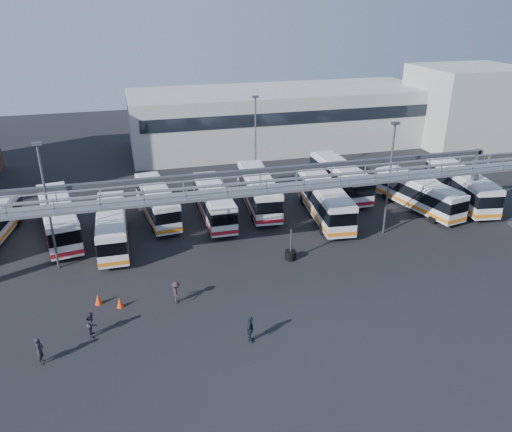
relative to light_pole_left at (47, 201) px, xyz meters
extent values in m
plane|color=black|center=(16.00, -8.00, -5.73)|extent=(140.00, 140.00, 0.00)
cube|color=#95979D|center=(16.00, -3.00, 0.37)|extent=(50.00, 1.80, 0.22)
cube|color=#95979D|center=(16.00, -3.85, 1.32)|extent=(50.00, 0.10, 0.10)
cube|color=#95979D|center=(16.00, -2.15, 1.32)|extent=(50.00, 0.10, 0.10)
cube|color=#4C4F54|center=(16.00, 1.00, 0.57)|extent=(45.00, 0.50, 0.35)
cube|color=#9E9E99|center=(28.00, 30.00, -1.73)|extent=(42.00, 14.00, 8.00)
cube|color=#B2B2AD|center=(54.00, 24.00, -0.23)|extent=(14.00, 12.00, 11.00)
cylinder|color=#4C4F54|center=(0.00, 0.00, -0.73)|extent=(0.18, 0.18, 10.00)
cube|color=#4C4F54|center=(0.00, 0.00, 4.37)|extent=(0.70, 0.35, 0.22)
cylinder|color=#4C4F54|center=(28.00, -1.00, -0.73)|extent=(0.18, 0.18, 10.00)
cube|color=#4C4F54|center=(28.00, -1.00, 4.37)|extent=(0.70, 0.35, 0.22)
cylinder|color=#4C4F54|center=(20.00, 14.00, -0.73)|extent=(0.18, 0.18, 10.00)
cube|color=#4C4F54|center=(20.00, 14.00, 4.37)|extent=(0.70, 0.35, 0.22)
cylinder|color=black|center=(-4.35, 9.22, -5.28)|extent=(0.42, 0.94, 0.90)
cube|color=silver|center=(-0.27, 6.00, -3.87)|extent=(4.51, 11.48, 2.80)
cube|color=black|center=(-0.27, 6.00, -3.54)|extent=(4.58, 11.55, 1.12)
cube|color=maroon|center=(-0.27, 6.00, -4.86)|extent=(4.57, 11.54, 0.36)
cube|color=silver|center=(-0.27, 6.00, -2.39)|extent=(4.06, 10.33, 0.16)
cylinder|color=black|center=(-0.76, 2.27, -5.22)|extent=(0.48, 1.06, 1.02)
cylinder|color=black|center=(1.51, 2.68, -5.22)|extent=(0.48, 1.06, 1.02)
cylinder|color=black|center=(-2.04, 9.33, -5.22)|extent=(0.48, 1.06, 1.02)
cylinder|color=black|center=(0.23, 9.74, -5.22)|extent=(0.48, 1.06, 1.02)
cube|color=silver|center=(4.30, 3.15, -4.02)|extent=(2.39, 10.31, 2.57)
cube|color=black|center=(4.30, 3.15, -3.71)|extent=(2.45, 10.37, 1.03)
cube|color=orange|center=(4.30, 3.15, -4.93)|extent=(2.44, 10.36, 0.33)
cube|color=silver|center=(4.30, 3.15, -2.66)|extent=(2.15, 9.28, 0.15)
cylinder|color=black|center=(3.24, -0.14, -5.26)|extent=(0.29, 0.94, 0.94)
cylinder|color=black|center=(5.34, -0.15, -5.26)|extent=(0.29, 0.94, 0.94)
cylinder|color=black|center=(3.27, 6.45, -5.26)|extent=(0.29, 0.94, 0.94)
cylinder|color=black|center=(5.37, 6.44, -5.26)|extent=(0.29, 0.94, 0.94)
cube|color=silver|center=(8.50, 7.96, -4.01)|extent=(3.53, 10.56, 2.59)
cube|color=black|center=(8.50, 7.96, -3.70)|extent=(3.59, 10.63, 1.04)
cube|color=orange|center=(8.50, 7.96, -4.93)|extent=(3.58, 10.62, 0.33)
cube|color=silver|center=(8.50, 7.96, -2.64)|extent=(3.17, 9.51, 0.15)
cylinder|color=black|center=(7.83, 4.55, -5.26)|extent=(0.39, 0.97, 0.94)
cylinder|color=black|center=(9.93, 4.79, -5.26)|extent=(0.39, 0.97, 0.94)
cylinder|color=black|center=(7.07, 11.13, -5.26)|extent=(0.39, 0.97, 0.94)
cylinder|color=black|center=(9.17, 11.38, -5.26)|extent=(0.39, 0.97, 0.94)
cube|color=silver|center=(13.77, 6.38, -3.99)|extent=(2.40, 10.47, 2.62)
cube|color=black|center=(13.77, 6.38, -3.68)|extent=(2.46, 10.53, 1.05)
cube|color=maroon|center=(13.77, 6.38, -4.92)|extent=(2.45, 10.52, 0.33)
cube|color=silver|center=(13.77, 6.38, -2.61)|extent=(2.16, 9.42, 0.15)
cylinder|color=black|center=(12.70, 3.04, -5.25)|extent=(0.29, 0.95, 0.95)
cylinder|color=black|center=(14.84, 3.03, -5.25)|extent=(0.29, 0.95, 0.95)
cylinder|color=black|center=(12.71, 9.73, -5.25)|extent=(0.29, 0.95, 0.95)
cylinder|color=black|center=(14.85, 9.73, -5.25)|extent=(0.29, 0.95, 0.95)
cube|color=silver|center=(18.65, 7.94, -3.85)|extent=(3.46, 11.46, 2.82)
cube|color=black|center=(18.65, 7.94, -3.52)|extent=(3.53, 11.52, 1.13)
cube|color=maroon|center=(18.65, 7.94, -4.86)|extent=(3.52, 11.51, 0.36)
cube|color=silver|center=(18.65, 7.94, -2.36)|extent=(3.12, 10.31, 0.16)
cylinder|color=black|center=(17.21, 4.43, -5.21)|extent=(0.39, 1.05, 1.03)
cylinder|color=black|center=(19.52, 4.24, -5.21)|extent=(0.39, 1.05, 1.03)
cylinder|color=black|center=(17.78, 11.63, -5.21)|extent=(0.39, 1.05, 1.03)
cylinder|color=black|center=(20.10, 11.44, -5.21)|extent=(0.39, 1.05, 1.03)
cube|color=silver|center=(24.07, 3.70, -3.84)|extent=(3.77, 11.60, 2.85)
cube|color=black|center=(24.07, 3.70, -3.50)|extent=(3.83, 11.67, 1.14)
cube|color=orange|center=(24.07, 3.70, -4.85)|extent=(3.82, 11.66, 0.36)
cube|color=silver|center=(24.07, 3.70, -2.33)|extent=(3.39, 10.44, 0.17)
cylinder|color=black|center=(22.52, 0.19, -5.21)|extent=(0.42, 1.06, 1.04)
cylinder|color=black|center=(24.86, -0.05, -5.21)|extent=(0.42, 1.06, 1.04)
cylinder|color=black|center=(23.29, 7.45, -5.21)|extent=(0.42, 1.06, 1.04)
cylinder|color=black|center=(25.62, 7.20, -5.21)|extent=(0.42, 1.06, 1.04)
cube|color=silver|center=(28.29, 9.56, -3.88)|extent=(2.66, 11.14, 2.78)
cube|color=black|center=(28.29, 9.56, -3.56)|extent=(2.72, 11.20, 1.11)
cube|color=maroon|center=(28.29, 9.56, -4.87)|extent=(2.71, 11.19, 0.35)
cube|color=silver|center=(28.29, 9.56, -2.42)|extent=(2.39, 10.02, 0.16)
cylinder|color=black|center=(27.19, 5.99, -5.22)|extent=(0.32, 1.01, 1.01)
cylinder|color=black|center=(29.48, 6.02, -5.22)|extent=(0.32, 1.01, 1.01)
cylinder|color=black|center=(27.11, 13.10, -5.22)|extent=(0.32, 1.01, 1.01)
cylinder|color=black|center=(29.39, 13.13, -5.22)|extent=(0.32, 1.01, 1.01)
cube|color=silver|center=(33.97, 3.22, -3.99)|extent=(4.49, 10.71, 2.61)
cube|color=black|center=(33.97, 3.22, -3.69)|extent=(4.56, 10.78, 1.04)
cube|color=orange|center=(33.97, 3.22, -4.92)|extent=(4.55, 10.77, 0.33)
cube|color=silver|center=(33.97, 3.22, -2.61)|extent=(4.04, 9.64, 0.15)
cylinder|color=black|center=(33.62, -0.27, -5.25)|extent=(0.48, 0.99, 0.95)
cylinder|color=black|center=(35.71, 0.17, -5.25)|extent=(0.48, 0.99, 0.95)
cylinder|color=black|center=(32.23, 6.27, -5.25)|extent=(0.48, 0.99, 0.95)
cylinder|color=black|center=(34.32, 6.71, -5.25)|extent=(0.48, 0.99, 0.95)
cube|color=silver|center=(39.22, 3.69, -3.84)|extent=(4.23, 11.63, 2.84)
cube|color=black|center=(39.22, 3.69, -3.50)|extent=(4.30, 11.70, 1.14)
cube|color=orange|center=(39.22, 3.69, -4.85)|extent=(4.29, 11.69, 0.36)
cube|color=silver|center=(39.22, 3.69, -2.34)|extent=(3.81, 10.47, 0.17)
cylinder|color=black|center=(37.52, 0.26, -5.21)|extent=(0.46, 1.07, 1.03)
cylinder|color=black|center=(39.84, -0.09, -5.21)|extent=(0.46, 1.07, 1.03)
cylinder|color=black|center=(38.59, 7.46, -5.21)|extent=(0.46, 1.07, 1.03)
cylinder|color=black|center=(40.91, 7.12, -5.21)|extent=(0.46, 1.07, 1.03)
imported|color=black|center=(0.05, -11.73, -4.85)|extent=(0.48, 0.68, 1.76)
imported|color=#272433|center=(2.87, -9.77, -4.89)|extent=(0.67, 0.85, 1.68)
imported|color=#332225|center=(8.46, -7.41, -4.91)|extent=(0.65, 1.07, 1.63)
imported|color=#18232C|center=(12.35, -12.98, -4.84)|extent=(0.88, 1.12, 1.78)
cone|color=#F53A0D|center=(4.60, -7.00, -5.36)|extent=(0.53, 0.53, 0.74)
cone|color=#F53A0D|center=(3.15, -6.21, -5.34)|extent=(0.54, 0.54, 0.78)
cylinder|color=black|center=(18.22, -3.50, -5.59)|extent=(0.94, 0.94, 0.22)
cylinder|color=black|center=(18.22, -3.50, -5.35)|extent=(0.94, 0.94, 0.22)
cylinder|color=black|center=(18.22, -3.50, -5.10)|extent=(0.94, 0.94, 0.22)
cylinder|color=#4C4F54|center=(18.22, -3.50, -4.39)|extent=(0.13, 0.13, 2.68)
camera|label=1|loc=(6.02, -37.57, 13.84)|focal=35.00mm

